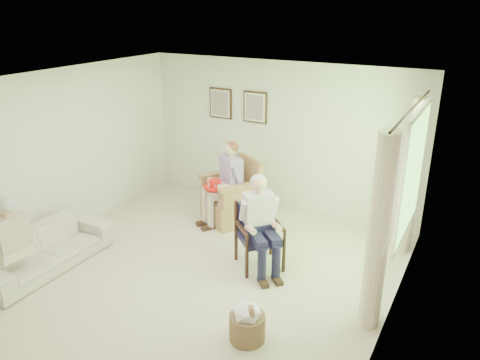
{
  "coord_description": "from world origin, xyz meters",
  "views": [
    {
      "loc": [
        3.18,
        -4.47,
        3.52
      ],
      "look_at": [
        0.1,
        1.16,
        1.05
      ],
      "focal_mm": 35.0,
      "sensor_mm": 36.0,
      "label": 1
    }
  ],
  "objects_px": {
    "wood_armchair": "(262,232)",
    "hatbox": "(247,322)",
    "person_sofa": "(7,239)",
    "red_hat": "(215,185)",
    "wicker_armchair": "(232,201)",
    "person_dark": "(258,218)",
    "sofa": "(45,250)",
    "person_wicker": "(227,178)"
  },
  "relations": [
    {
      "from": "wicker_armchair",
      "to": "red_hat",
      "type": "xyz_separation_m",
      "value": [
        -0.14,
        -0.31,
        0.37
      ]
    },
    {
      "from": "wicker_armchair",
      "to": "person_dark",
      "type": "height_order",
      "value": "person_dark"
    },
    {
      "from": "person_dark",
      "to": "person_wicker",
      "type": "bearing_deg",
      "value": 89.85
    },
    {
      "from": "wood_armchair",
      "to": "red_hat",
      "type": "relative_size",
      "value": 2.41
    },
    {
      "from": "wicker_armchair",
      "to": "hatbox",
      "type": "distance_m",
      "value": 3.07
    },
    {
      "from": "person_wicker",
      "to": "wicker_armchair",
      "type": "bearing_deg",
      "value": 121.5
    },
    {
      "from": "wood_armchair",
      "to": "person_wicker",
      "type": "xyz_separation_m",
      "value": [
        -1.08,
        0.9,
        0.31
      ]
    },
    {
      "from": "hatbox",
      "to": "wicker_armchair",
      "type": "bearing_deg",
      "value": 122.8
    },
    {
      "from": "person_sofa",
      "to": "red_hat",
      "type": "distance_m",
      "value": 3.12
    },
    {
      "from": "wicker_armchair",
      "to": "wood_armchair",
      "type": "xyz_separation_m",
      "value": [
        1.08,
        -1.04,
        0.15
      ]
    },
    {
      "from": "wicker_armchair",
      "to": "person_sofa",
      "type": "distance_m",
      "value": 3.48
    },
    {
      "from": "person_wicker",
      "to": "person_dark",
      "type": "height_order",
      "value": "person_wicker"
    },
    {
      "from": "wood_armchair",
      "to": "person_wicker",
      "type": "height_order",
      "value": "person_wicker"
    },
    {
      "from": "wood_armchair",
      "to": "sofa",
      "type": "bearing_deg",
      "value": 164.92
    },
    {
      "from": "wood_armchair",
      "to": "person_dark",
      "type": "bearing_deg",
      "value": -135.97
    },
    {
      "from": "sofa",
      "to": "person_wicker",
      "type": "height_order",
      "value": "person_wicker"
    },
    {
      "from": "wicker_armchair",
      "to": "wood_armchair",
      "type": "distance_m",
      "value": 1.51
    },
    {
      "from": "person_sofa",
      "to": "hatbox",
      "type": "xyz_separation_m",
      "value": [
        3.18,
        0.53,
        -0.46
      ]
    },
    {
      "from": "sofa",
      "to": "person_dark",
      "type": "distance_m",
      "value": 3.0
    },
    {
      "from": "sofa",
      "to": "person_dark",
      "type": "bearing_deg",
      "value": -61.61
    },
    {
      "from": "person_sofa",
      "to": "red_hat",
      "type": "relative_size",
      "value": 3.29
    },
    {
      "from": "person_sofa",
      "to": "hatbox",
      "type": "bearing_deg",
      "value": 104.74
    },
    {
      "from": "sofa",
      "to": "hatbox",
      "type": "height_order",
      "value": "hatbox"
    },
    {
      "from": "person_dark",
      "to": "wicker_armchair",
      "type": "bearing_deg",
      "value": 86.27
    },
    {
      "from": "person_dark",
      "to": "hatbox",
      "type": "relative_size",
      "value": 2.26
    },
    {
      "from": "wood_armchair",
      "to": "red_hat",
      "type": "height_order",
      "value": "wood_armchair"
    },
    {
      "from": "person_wicker",
      "to": "person_dark",
      "type": "relative_size",
      "value": 1.03
    },
    {
      "from": "sofa",
      "to": "wood_armchair",
      "type": "bearing_deg",
      "value": -59.12
    },
    {
      "from": "hatbox",
      "to": "sofa",
      "type": "bearing_deg",
      "value": -179.54
    },
    {
      "from": "red_hat",
      "to": "sofa",
      "type": "bearing_deg",
      "value": -121.06
    },
    {
      "from": "wicker_armchair",
      "to": "sofa",
      "type": "xyz_separation_m",
      "value": [
        -1.52,
        -2.6,
        -0.06
      ]
    },
    {
      "from": "wicker_armchair",
      "to": "person_dark",
      "type": "distance_m",
      "value": 1.67
    },
    {
      "from": "hatbox",
      "to": "person_wicker",
      "type": "bearing_deg",
      "value": 124.28
    },
    {
      "from": "person_wicker",
      "to": "person_sofa",
      "type": "distance_m",
      "value": 3.33
    },
    {
      "from": "sofa",
      "to": "person_wicker",
      "type": "xyz_separation_m",
      "value": [
        1.52,
        2.46,
        0.52
      ]
    },
    {
      "from": "wood_armchair",
      "to": "person_sofa",
      "type": "relative_size",
      "value": 0.73
    },
    {
      "from": "person_sofa",
      "to": "wicker_armchair",
      "type": "bearing_deg",
      "value": 159.21
    },
    {
      "from": "wicker_armchair",
      "to": "sofa",
      "type": "height_order",
      "value": "wicker_armchair"
    },
    {
      "from": "wood_armchair",
      "to": "hatbox",
      "type": "height_order",
      "value": "wood_armchair"
    },
    {
      "from": "wicker_armchair",
      "to": "person_dark",
      "type": "relative_size",
      "value": 0.8
    },
    {
      "from": "sofa",
      "to": "red_hat",
      "type": "relative_size",
      "value": 5.05
    },
    {
      "from": "person_wicker",
      "to": "person_sofa",
      "type": "xyz_separation_m",
      "value": [
        -1.52,
        -2.97,
        -0.11
      ]
    }
  ]
}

